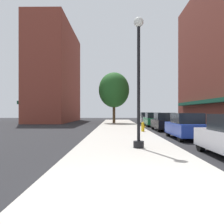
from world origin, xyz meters
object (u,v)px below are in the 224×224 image
object	(u,v)px
fire_hydrant	(143,127)
car_white	(146,118)
car_green	(153,120)
parking_meter_far	(138,119)
parking_meter_near	(142,120)
car_black	(164,122)
tree_near	(114,90)
car_blue	(186,126)
lamppost	(139,79)

from	to	relation	value
fire_hydrant	car_white	world-z (taller)	car_white
car_green	parking_meter_far	bearing A→B (deg)	-130.50
parking_meter_near	fire_hydrant	bearing A→B (deg)	-95.30
parking_meter_near	car_black	size ratio (longest dim) A/B	0.30
car_green	tree_near	bearing A→B (deg)	126.53
fire_hydrant	parking_meter_far	bearing A→B (deg)	87.43
parking_meter_far	car_black	size ratio (longest dim) A/B	0.30
fire_hydrant	car_green	bearing A→B (deg)	75.88
car_blue	car_black	bearing A→B (deg)	87.76
lamppost	parking_meter_near	bearing A→B (deg)	82.67
car_blue	car_white	xyz separation A→B (m)	(0.00, 19.50, 0.00)
parking_meter_near	tree_near	distance (m)	12.57
car_green	car_white	bearing A→B (deg)	87.91
car_blue	car_green	size ratio (longest dim) A/B	1.00
parking_meter_near	tree_near	xyz separation A→B (m)	(-2.71, 11.62, 3.95)
car_green	parking_meter_near	bearing A→B (deg)	-110.72
parking_meter_near	car_blue	distance (m)	7.70
car_black	car_blue	bearing A→B (deg)	-88.12
lamppost	car_blue	bearing A→B (deg)	51.94
car_black	parking_meter_far	bearing A→B (deg)	117.73
car_black	car_white	xyz separation A→B (m)	(0.00, 12.76, 0.00)
car_blue	car_black	size ratio (longest dim) A/B	1.00
lamppost	car_black	bearing A→B (deg)	72.73
lamppost	car_green	xyz separation A→B (m)	(3.48, 17.68, -2.39)
parking_meter_near	car_blue	world-z (taller)	car_blue
tree_near	car_green	world-z (taller)	tree_near
lamppost	parking_meter_near	distance (m)	12.20
tree_near	car_white	distance (m)	6.22
car_black	car_green	xyz separation A→B (m)	(0.00, 6.49, 0.00)
car_blue	car_white	distance (m)	19.50
car_green	car_white	world-z (taller)	same
parking_meter_far	tree_near	size ratio (longest dim) A/B	0.18
fire_hydrant	car_white	xyz separation A→B (m)	(2.24, 15.17, 0.29)
parking_meter_near	parking_meter_far	xyz separation A→B (m)	(0.00, 3.33, 0.00)
parking_meter_far	car_green	xyz separation A→B (m)	(1.95, 2.46, -0.14)
lamppost	car_black	size ratio (longest dim) A/B	1.37
parking_meter_near	car_black	bearing A→B (deg)	-19.72
lamppost	parking_meter_near	size ratio (longest dim) A/B	4.50
car_black	car_white	size ratio (longest dim) A/B	1.00
tree_near	car_white	size ratio (longest dim) A/B	1.70
parking_meter_far	tree_near	xyz separation A→B (m)	(-2.71, 8.30, 3.95)
parking_meter_near	car_blue	size ratio (longest dim) A/B	0.30
parking_meter_far	car_blue	bearing A→B (deg)	-79.74
parking_meter_far	car_black	distance (m)	4.48
parking_meter_near	car_blue	bearing A→B (deg)	-75.32
fire_hydrant	tree_near	size ratio (longest dim) A/B	0.11
lamppost	fire_hydrant	xyz separation A→B (m)	(1.24, 8.78, -2.68)
car_white	parking_meter_far	bearing A→B (deg)	-104.08
fire_hydrant	tree_near	bearing A→B (deg)	99.34
parking_meter_far	car_white	xyz separation A→B (m)	(1.95, 8.73, -0.14)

